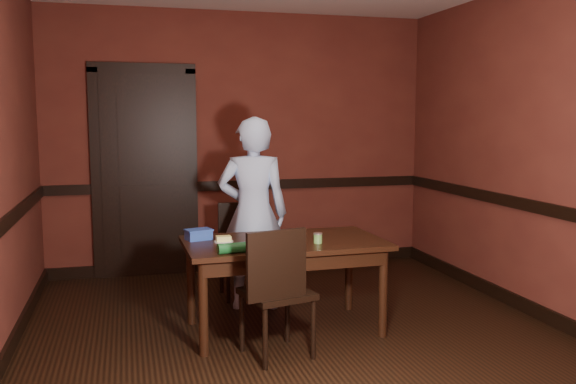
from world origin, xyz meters
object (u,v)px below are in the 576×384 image
person (253,214)px  sandwich_plate (288,239)px  cheese_saucer (224,240)px  food_tub (199,234)px  dining_table (284,285)px  sauce_jar (318,238)px  chair_far (243,251)px  chair_near (277,291)px

person → sandwich_plate: 0.70m
sandwich_plate → cheese_saucer: bearing=165.3°
person → food_tub: bearing=51.3°
dining_table → food_tub: size_ratio=6.74×
sandwich_plate → sauce_jar: bearing=-26.9°
chair_far → person: 0.52m
person → sandwich_plate: person is taller
sauce_jar → cheese_saucer: 0.70m
chair_near → cheese_saucer: 0.65m
chair_far → chair_near: 1.42m
sandwich_plate → cheese_saucer: (-0.46, 0.12, -0.00)m
sauce_jar → chair_near: bearing=-141.9°
dining_table → person: size_ratio=0.92×
dining_table → cheese_saucer: cheese_saucer is taller
person → sandwich_plate: (0.12, -0.68, -0.09)m
chair_far → cheese_saucer: (-0.31, -0.89, 0.29)m
person → cheese_saucer: 0.66m
sauce_jar → food_tub: bearing=156.7°
sandwich_plate → chair_near: bearing=-114.3°
chair_far → sauce_jar: chair_far is taller
chair_far → sandwich_plate: 1.07m
dining_table → sandwich_plate: (0.01, -0.06, 0.37)m
chair_near → person: size_ratio=0.56×
sauce_jar → food_tub: (-0.83, 0.36, 0.00)m
sandwich_plate → food_tub: (-0.63, 0.25, 0.02)m
sandwich_plate → sauce_jar: sauce_jar is taller
chair_near → sandwich_plate: 0.52m
chair_far → food_tub: bearing=-123.4°
chair_far → sauce_jar: 1.21m
chair_near → cheese_saucer: bearing=-76.3°
sandwich_plate → food_tub: size_ratio=1.24×
dining_table → food_tub: food_tub is taller
dining_table → chair_far: bearing=97.1°
sauce_jar → food_tub: food_tub is taller
cheese_saucer → food_tub: bearing=141.5°
person → sauce_jar: (0.32, -0.78, -0.07)m
food_tub → cheese_saucer: bearing=-53.6°
person → sauce_jar: size_ratio=20.81×
chair_near → sauce_jar: chair_near is taller
chair_far → sandwich_plate: (0.15, -1.02, 0.30)m
sandwich_plate → food_tub: bearing=157.9°
chair_near → sauce_jar: 0.57m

